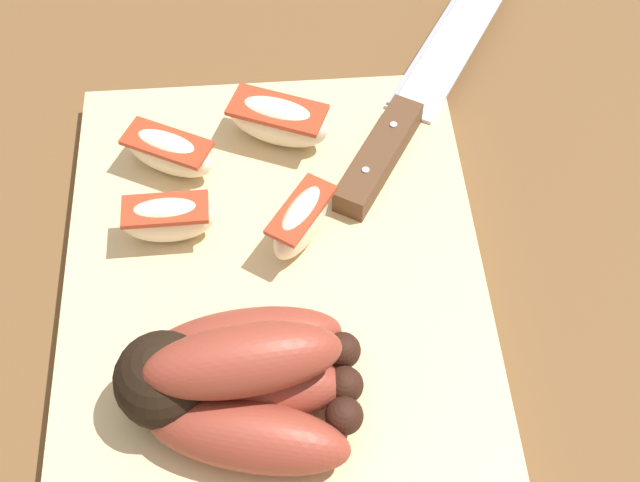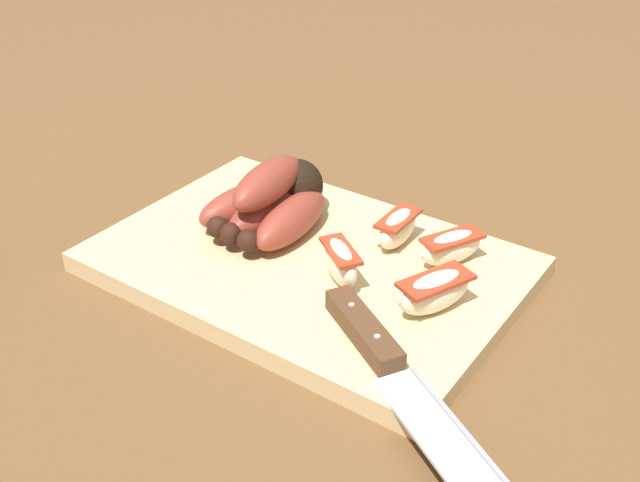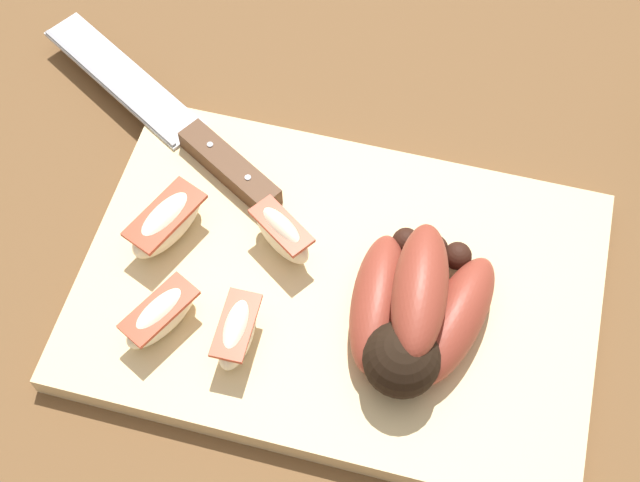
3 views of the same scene
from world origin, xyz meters
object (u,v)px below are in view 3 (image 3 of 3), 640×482
object	(u,v)px
apple_wedge_middle	(282,234)
apple_wedge_far	(167,223)
apple_wedge_extra	(237,331)
banana_bunch	(415,312)
chefs_knife	(191,135)
apple_wedge_near	(161,315)

from	to	relation	value
apple_wedge_middle	apple_wedge_far	bearing A→B (deg)	-172.94
apple_wedge_middle	apple_wedge_extra	xyz separation A→B (m)	(-0.01, -0.08, -0.00)
banana_bunch	apple_wedge_extra	bearing A→B (deg)	-160.67
apple_wedge_middle	chefs_knife	bearing A→B (deg)	141.47
apple_wedge_near	apple_wedge_extra	world-z (taller)	apple_wedge_extra
banana_bunch	apple_wedge_near	xyz separation A→B (m)	(-0.18, -0.04, -0.01)
apple_wedge_near	apple_wedge_extra	xyz separation A→B (m)	(0.06, 0.00, 0.00)
chefs_knife	apple_wedge_middle	bearing A→B (deg)	-38.53
apple_wedge_near	apple_wedge_far	size ratio (longest dim) A/B	0.89
apple_wedge_far	apple_wedge_extra	world-z (taller)	same
apple_wedge_far	apple_wedge_extra	size ratio (longest dim) A/B	1.29
apple_wedge_near	apple_wedge_far	xyz separation A→B (m)	(-0.02, 0.07, 0.00)
banana_bunch	apple_wedge_extra	distance (m)	0.13
apple_wedge_middle	apple_wedge_extra	size ratio (longest dim) A/B	1.00
apple_wedge_near	apple_wedge_middle	xyz separation A→B (m)	(0.07, 0.09, 0.00)
apple_wedge_far	apple_wedge_middle	bearing A→B (deg)	7.06
banana_bunch	apple_wedge_middle	bearing A→B (deg)	159.01
apple_wedge_middle	banana_bunch	bearing A→B (deg)	-20.99
apple_wedge_near	apple_wedge_middle	world-z (taller)	apple_wedge_middle
banana_bunch	apple_wedge_far	bearing A→B (deg)	171.01
banana_bunch	apple_wedge_far	xyz separation A→B (m)	(-0.20, 0.03, -0.01)
chefs_knife	apple_wedge_extra	distance (m)	0.19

